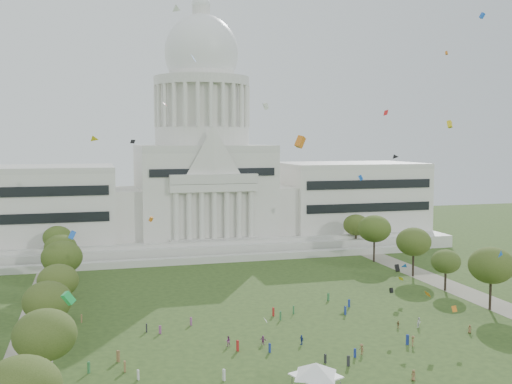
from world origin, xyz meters
name	(u,v)px	position (x,y,z in m)	size (l,w,h in m)	color
ground	(329,359)	(0.00, 0.00, 0.00)	(400.00, 400.00, 0.00)	#2F461B
capitol	(203,180)	(0.00, 113.59, 22.30)	(160.00, 64.50, 91.30)	beige
path_left	(37,328)	(-48.00, 30.00, 0.02)	(8.00, 160.00, 0.04)	gray
path_right	(469,294)	(48.00, 30.00, 0.02)	(8.00, 160.00, 0.04)	gray
row_tree_l_1	(45,335)	(-44.07, -2.96, 8.95)	(8.86, 8.86, 12.59)	black
row_tree_l_2	(47,301)	(-45.04, 17.30, 8.51)	(8.42, 8.42, 11.97)	black
row_tree_r_2	(491,265)	(44.17, 17.44, 9.66)	(9.55, 9.55, 13.58)	black
row_tree_l_3	(58,281)	(-44.09, 33.92, 8.21)	(8.12, 8.12, 11.55)	black
row_tree_r_3	(446,262)	(44.40, 34.48, 7.08)	(7.01, 7.01, 9.98)	black
row_tree_l_4	(62,257)	(-44.08, 52.42, 9.39)	(9.29, 9.29, 13.21)	black
row_tree_r_4	(414,242)	(44.76, 50.04, 9.29)	(9.19, 9.19, 13.06)	black
row_tree_l_5	(61,248)	(-45.22, 71.01, 8.42)	(8.33, 8.33, 11.85)	black
row_tree_r_5	(374,229)	(43.49, 70.19, 9.93)	(9.82, 9.82, 13.96)	black
row_tree_l_6	(57,238)	(-46.87, 89.14, 8.27)	(8.19, 8.19, 11.64)	black
row_tree_r_6	(356,225)	(45.96, 88.13, 8.51)	(8.42, 8.42, 11.97)	black
event_tent	(316,369)	(-6.92, -11.78, 3.47)	(10.24, 10.24, 4.47)	#4C4C4C
person_0	(470,329)	(30.57, 5.18, 0.80)	(0.78, 0.51, 1.59)	olive
person_2	(419,323)	(23.20, 10.72, 0.98)	(0.96, 0.59, 1.97)	silver
person_3	(362,349)	(6.12, 0.42, 0.92)	(1.18, 0.61, 1.83)	olive
person_4	(302,340)	(-1.98, 7.79, 0.87)	(1.02, 0.56, 1.74)	navy
person_5	(263,340)	(-8.55, 9.62, 0.80)	(1.47, 0.58, 1.59)	#994C8C
person_6	(413,375)	(8.81, -11.83, 0.85)	(0.83, 0.54, 1.70)	olive
person_7	(323,377)	(-4.51, -8.72, 0.84)	(0.61, 0.45, 1.68)	#B21E1E
person_8	(228,341)	(-14.72, 10.43, 0.92)	(0.89, 0.55, 1.83)	#994C8C
person_9	(413,341)	(16.63, 1.72, 0.94)	(1.22, 0.63, 1.88)	olive
person_10	(398,324)	(19.12, 11.49, 0.74)	(0.87, 0.48, 1.49)	olive
distant_crowd	(238,334)	(-12.23, 13.63, 0.87)	(57.76, 38.28, 1.89)	#33723F
kite_swarm	(327,188)	(2.78, 8.52, 27.72)	(87.84, 98.57, 61.90)	orange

